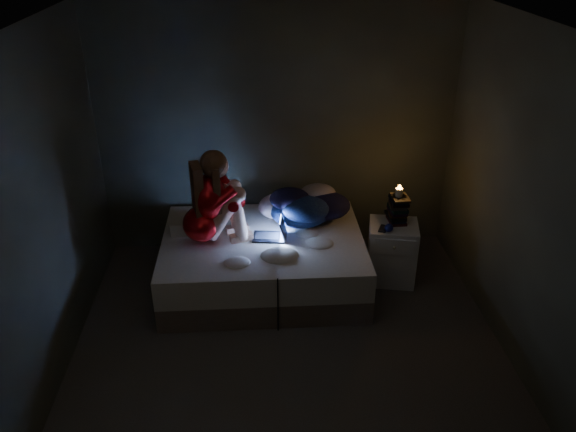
{
  "coord_description": "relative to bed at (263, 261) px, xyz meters",
  "views": [
    {
      "loc": [
        -0.25,
        -3.57,
        3.23
      ],
      "look_at": [
        0.05,
        1.0,
        0.8
      ],
      "focal_mm": 35.41,
      "sensor_mm": 36.0,
      "label": 1
    }
  ],
  "objects": [
    {
      "name": "floor",
      "position": [
        0.18,
        -1.1,
        -0.27
      ],
      "size": [
        3.6,
        3.8,
        0.02
      ],
      "primitive_type": "cube",
      "color": "#3A3530",
      "rests_on": "ground"
    },
    {
      "name": "ceiling",
      "position": [
        0.18,
        -1.1,
        2.35
      ],
      "size": [
        3.6,
        3.8,
        0.02
      ],
      "primitive_type": "cube",
      "color": "silver",
      "rests_on": "ground"
    },
    {
      "name": "wall_back",
      "position": [
        0.18,
        0.81,
        1.04
      ],
      "size": [
        3.6,
        0.02,
        2.6
      ],
      "primitive_type": "cube",
      "color": "#31322E",
      "rests_on": "ground"
    },
    {
      "name": "wall_left",
      "position": [
        -1.63,
        -1.1,
        1.04
      ],
      "size": [
        0.02,
        3.8,
        2.6
      ],
      "primitive_type": "cube",
      "color": "#31322E",
      "rests_on": "ground"
    },
    {
      "name": "wall_right",
      "position": [
        1.99,
        -1.1,
        1.04
      ],
      "size": [
        0.02,
        3.8,
        2.6
      ],
      "primitive_type": "cube",
      "color": "#31322E",
      "rests_on": "ground"
    },
    {
      "name": "bed",
      "position": [
        0.0,
        0.0,
        0.0
      ],
      "size": [
        1.9,
        1.43,
        0.52
      ],
      "primitive_type": null,
      "color": "beige",
      "rests_on": "ground"
    },
    {
      "name": "pillow",
      "position": [
        -0.65,
        0.21,
        0.33
      ],
      "size": [
        0.45,
        0.32,
        0.13
      ],
      "primitive_type": "cube",
      "color": "silver",
      "rests_on": "bed"
    },
    {
      "name": "woman",
      "position": [
        -0.55,
        -0.04,
        0.71
      ],
      "size": [
        0.63,
        0.49,
        0.9
      ],
      "primitive_type": null,
      "rotation": [
        0.0,
        0.0,
        0.25
      ],
      "color": "#A40008",
      "rests_on": "bed"
    },
    {
      "name": "laptop",
      "position": [
        0.06,
        -0.01,
        0.37
      ],
      "size": [
        0.34,
        0.26,
        0.22
      ],
      "primitive_type": null,
      "rotation": [
        0.0,
        0.0,
        -0.12
      ],
      "color": "black",
      "rests_on": "bed"
    },
    {
      "name": "clothes_pile",
      "position": [
        0.39,
        0.3,
        0.46
      ],
      "size": [
        0.71,
        0.6,
        0.39
      ],
      "primitive_type": null,
      "rotation": [
        0.0,
        0.0,
        -0.14
      ],
      "color": "#0F1453",
      "rests_on": "bed"
    },
    {
      "name": "nightstand",
      "position": [
        1.26,
        0.01,
        0.04
      ],
      "size": [
        0.52,
        0.48,
        0.61
      ],
      "primitive_type": "cube",
      "rotation": [
        0.0,
        0.0,
        -0.18
      ],
      "color": "silver",
      "rests_on": "ground"
    },
    {
      "name": "book_stack",
      "position": [
        1.3,
        0.08,
        0.49
      ],
      "size": [
        0.19,
        0.25,
        0.28
      ],
      "primitive_type": null,
      "color": "black",
      "rests_on": "nightstand"
    },
    {
      "name": "candle",
      "position": [
        1.3,
        0.08,
        0.67
      ],
      "size": [
        0.07,
        0.07,
        0.08
      ],
      "primitive_type": "cylinder",
      "color": "beige",
      "rests_on": "book_stack"
    },
    {
      "name": "phone",
      "position": [
        1.15,
        -0.09,
        0.35
      ],
      "size": [
        0.1,
        0.15,
        0.01
      ],
      "primitive_type": "cube",
      "rotation": [
        0.0,
        0.0,
        -0.23
      ],
      "color": "black",
      "rests_on": "nightstand"
    },
    {
      "name": "blue_orb",
      "position": [
        1.2,
        -0.13,
        0.39
      ],
      "size": [
        0.08,
        0.08,
        0.08
      ],
      "primitive_type": "sphere",
      "color": "navy",
      "rests_on": "nightstand"
    }
  ]
}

